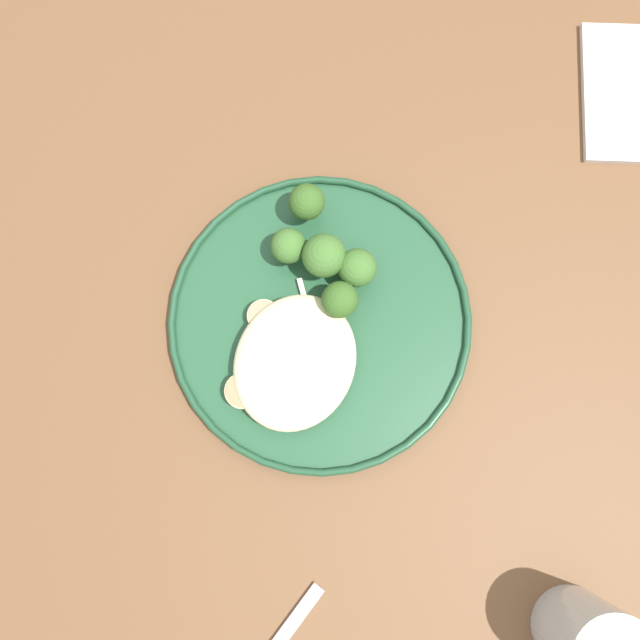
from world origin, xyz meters
name	(u,v)px	position (x,y,z in m)	size (l,w,h in m)	color
ground	(317,349)	(0.00, 0.00, 0.00)	(6.00, 6.00, 0.00)	#47423D
wooden_dining_table	(314,275)	(0.00, 0.00, 0.66)	(1.40, 1.00, 0.74)	brown
dinner_plate	(320,322)	(-0.06, -0.03, 0.75)	(0.29, 0.29, 0.02)	#235133
noodle_bed	(295,362)	(-0.11, -0.02, 0.77)	(0.13, 0.11, 0.03)	beige
seared_scallop_front_small	(305,313)	(-0.06, -0.02, 0.76)	(0.03, 0.03, 0.01)	#E5C689
seared_scallop_tilted_round	(279,360)	(-0.11, -0.01, 0.76)	(0.03, 0.03, 0.02)	beige
seared_scallop_on_noodles	(329,332)	(-0.07, -0.04, 0.76)	(0.03, 0.03, 0.02)	beige
seared_scallop_right_edge	(302,366)	(-0.11, -0.03, 0.76)	(0.03, 0.03, 0.02)	beige
seared_scallop_tiny_bay	(264,316)	(-0.08, 0.02, 0.76)	(0.03, 0.03, 0.01)	beige
seared_scallop_large_seared	(243,391)	(-0.15, 0.01, 0.76)	(0.03, 0.03, 0.01)	#E5C689
seared_scallop_rear_pale	(314,390)	(-0.12, -0.05, 0.76)	(0.03, 0.03, 0.01)	#E5C689
broccoli_floret_near_rim	(324,256)	(-0.01, -0.01, 0.79)	(0.04, 0.04, 0.06)	#89A356
broccoli_floret_split_head	(357,268)	(-0.01, -0.05, 0.78)	(0.04, 0.04, 0.05)	#89A356
broccoli_floret_small_sprig	(288,246)	(-0.01, 0.02, 0.78)	(0.03, 0.03, 0.05)	#89A356
broccoli_floret_front_edge	(340,300)	(-0.04, -0.04, 0.78)	(0.03, 0.03, 0.05)	#89A356
broccoli_floret_left_leaning	(307,202)	(0.04, 0.02, 0.78)	(0.03, 0.03, 0.05)	#7A994C
onion_sliver_pale_crescent	(343,273)	(-0.01, -0.03, 0.75)	(0.06, 0.01, 0.00)	silver
onion_sliver_short_strip	(306,303)	(-0.05, -0.01, 0.75)	(0.05, 0.01, 0.00)	silver
water_glass	(589,640)	(-0.23, -0.34, 0.78)	(0.07, 0.07, 0.10)	silver
folded_napkin	(627,93)	(0.28, -0.24, 0.74)	(0.15, 0.09, 0.01)	silver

